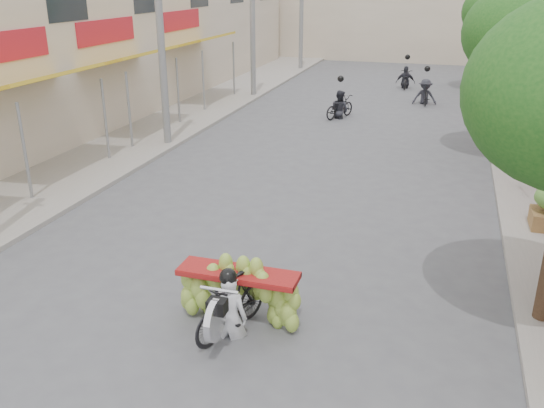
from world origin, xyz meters
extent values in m
cube|color=gray|center=(-7.00, 15.00, 0.06)|extent=(4.00, 60.00, 0.12)
cube|color=beige|center=(-12.00, 14.00, 3.00)|extent=(8.00, 40.00, 6.00)
cube|color=gold|center=(-7.12, 8.00, 2.75)|extent=(1.77, 4.00, 0.53)
cylinder|color=slate|center=(-6.30, 6.20, 1.27)|extent=(0.08, 0.08, 2.55)
cylinder|color=slate|center=(-6.30, 9.80, 1.27)|extent=(0.08, 0.08, 2.55)
cube|color=#B21726|center=(-8.00, 8.00, 3.60)|extent=(0.10, 3.50, 0.80)
cube|color=gold|center=(-7.12, 13.00, 2.75)|extent=(1.77, 4.00, 0.53)
cylinder|color=slate|center=(-6.30, 11.20, 1.27)|extent=(0.08, 0.08, 2.55)
cylinder|color=slate|center=(-6.30, 14.80, 1.27)|extent=(0.08, 0.08, 2.55)
cube|color=#B21726|center=(-8.00, 13.00, 3.60)|extent=(0.10, 3.50, 0.80)
cube|color=gold|center=(-7.12, 19.00, 2.75)|extent=(1.77, 4.00, 0.53)
cylinder|color=slate|center=(-6.30, 17.20, 1.27)|extent=(0.08, 0.08, 2.55)
cylinder|color=slate|center=(-6.30, 20.80, 1.27)|extent=(0.08, 0.08, 2.55)
cube|color=#B21726|center=(-8.00, 19.00, 3.60)|extent=(0.10, 3.50, 0.80)
cube|color=#1E2328|center=(-8.02, 11.00, 4.60)|extent=(0.08, 2.00, 1.10)
cylinder|color=slate|center=(6.30, 14.10, 1.27)|extent=(0.08, 0.08, 2.55)
cylinder|color=slate|center=(6.30, 17.90, 1.27)|extent=(0.08, 0.08, 2.55)
cube|color=#B31719|center=(7.12, 22.00, 2.75)|extent=(1.77, 4.20, 0.53)
cylinder|color=slate|center=(6.30, 20.10, 1.27)|extent=(0.08, 0.08, 2.55)
cylinder|color=slate|center=(6.30, 23.90, 1.27)|extent=(0.08, 0.08, 2.55)
cube|color=beige|center=(0.00, 38.00, 3.50)|extent=(20.00, 6.00, 7.00)
cylinder|color=slate|center=(-5.40, 12.00, 4.00)|extent=(0.24, 0.24, 8.00)
cylinder|color=slate|center=(-5.40, 21.00, 4.00)|extent=(0.24, 0.24, 8.00)
cylinder|color=slate|center=(-5.40, 30.00, 4.00)|extent=(0.24, 0.24, 8.00)
cylinder|color=#3A2719|center=(5.40, 14.00, 1.60)|extent=(0.28, 0.28, 3.20)
ellipsoid|color=#235519|center=(5.40, 14.00, 3.80)|extent=(3.40, 3.40, 2.90)
cylinder|color=#3A2719|center=(5.40, 26.00, 1.60)|extent=(0.28, 0.28, 3.20)
ellipsoid|color=#235519|center=(5.40, 26.00, 3.80)|extent=(3.40, 3.40, 2.90)
cube|color=brown|center=(6.20, 16.00, 0.37)|extent=(1.20, 0.80, 0.50)
ellipsoid|color=#558C34|center=(6.20, 16.00, 0.95)|extent=(1.20, 0.88, 0.66)
imported|color=black|center=(0.62, 2.27, 0.50)|extent=(1.02, 1.75, 0.99)
cylinder|color=silver|center=(0.62, 1.62, 0.62)|extent=(0.10, 0.66, 0.66)
cube|color=black|center=(0.62, 1.72, 0.80)|extent=(0.28, 0.22, 0.22)
cylinder|color=silver|center=(0.62, 1.82, 1.02)|extent=(0.60, 0.05, 0.05)
cube|color=maroon|center=(0.62, 2.62, 0.88)|extent=(1.97, 0.55, 0.10)
imported|color=silver|center=(0.62, 2.22, 1.07)|extent=(0.56, 0.41, 1.55)
sphere|color=black|center=(0.62, 2.19, 1.82)|extent=(0.28, 0.28, 0.28)
imported|color=silver|center=(5.81, 14.24, 0.89)|extent=(0.82, 0.56, 1.55)
imported|color=black|center=(-0.63, 17.82, 0.45)|extent=(1.23, 1.70, 0.90)
imported|color=#2A2B32|center=(-0.63, 17.82, 1.12)|extent=(0.92, 0.78, 1.65)
sphere|color=black|center=(-0.63, 17.82, 1.58)|extent=(0.26, 0.26, 0.26)
imported|color=black|center=(2.52, 21.63, 0.52)|extent=(0.74, 1.83, 1.04)
imported|color=#2A2B32|center=(2.52, 21.63, 1.12)|extent=(1.12, 0.69, 1.65)
sphere|color=black|center=(2.52, 21.63, 1.58)|extent=(0.26, 0.26, 0.26)
imported|color=black|center=(1.35, 25.49, 0.43)|extent=(0.59, 1.53, 0.85)
imported|color=#2A2B32|center=(1.35, 25.49, 1.12)|extent=(0.98, 0.56, 1.65)
sphere|color=black|center=(1.35, 25.49, 1.58)|extent=(0.26, 0.26, 0.26)
camera|label=1|loc=(3.56, -5.06, 5.32)|focal=38.00mm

